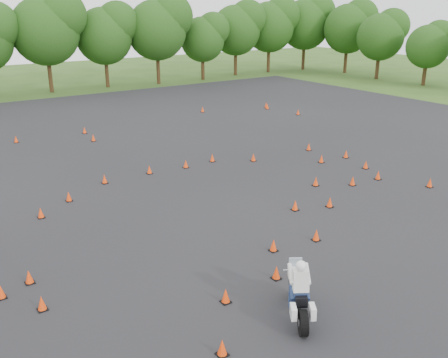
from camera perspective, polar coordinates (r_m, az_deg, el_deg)
ground at (r=20.47m, az=6.38°, el=-6.22°), size 140.00×140.00×0.00m
asphalt_pad at (r=24.93m, az=-2.60°, el=-1.34°), size 62.00×62.00×0.00m
treeline at (r=51.87m, az=-17.07°, el=14.00°), size 87.51×32.15×10.89m
traffic_cones at (r=24.88m, az=-2.53°, el=-0.83°), size 36.12×33.26×0.45m
rider_white at (r=15.04m, az=8.62°, el=-12.14°), size 2.06×2.54×1.96m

